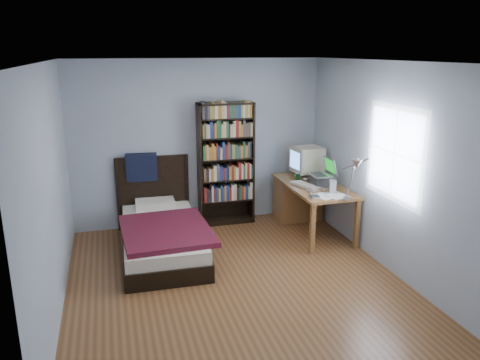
{
  "coord_description": "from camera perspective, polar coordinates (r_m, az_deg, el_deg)",
  "views": [
    {
      "loc": [
        -1.3,
        -4.78,
        2.62
      ],
      "look_at": [
        0.22,
        0.59,
        1.06
      ],
      "focal_mm": 35.0,
      "sensor_mm": 36.0,
      "label": 1
    }
  ],
  "objects": [
    {
      "name": "laptop",
      "position": [
        6.79,
        9.84,
        0.21
      ],
      "size": [
        0.32,
        0.33,
        0.41
      ],
      "color": "#2D2D30",
      "rests_on": "desk"
    },
    {
      "name": "mouse",
      "position": [
        7.06,
        7.92,
        0.11
      ],
      "size": [
        0.07,
        0.11,
        0.04
      ],
      "primitive_type": "ellipsoid",
      "color": "silver",
      "rests_on": "desk"
    },
    {
      "name": "bookshelf",
      "position": [
        7.12,
        -1.74,
        1.98
      ],
      "size": [
        0.84,
        0.3,
        1.87
      ],
      "color": "black",
      "rests_on": "floor"
    },
    {
      "name": "keyboard",
      "position": [
        6.73,
        8.1,
        -0.68
      ],
      "size": [
        0.35,
        0.54,
        0.05
      ],
      "primitive_type": "cube",
      "rotation": [
        0.0,
        0.07,
        0.32
      ],
      "color": "#BCB09C",
      "rests_on": "desk"
    },
    {
      "name": "phone_silver",
      "position": [
        6.51,
        8.35,
        -1.32
      ],
      "size": [
        0.08,
        0.1,
        0.02
      ],
      "primitive_type": "cube",
      "rotation": [
        0.0,
        0.0,
        0.55
      ],
      "color": "#B6B6BB",
      "rests_on": "desk"
    },
    {
      "name": "speaker",
      "position": [
        6.47,
        11.21,
        -0.81
      ],
      "size": [
        0.12,
        0.12,
        0.18
      ],
      "primitive_type": "cube",
      "rotation": [
        0.0,
        0.0,
        -0.34
      ],
      "color": "#939396",
      "rests_on": "desk"
    },
    {
      "name": "desk",
      "position": [
        7.32,
        7.49,
        -2.05
      ],
      "size": [
        0.75,
        1.53,
        0.73
      ],
      "color": "brown",
      "rests_on": "floor"
    },
    {
      "name": "bed",
      "position": [
        6.39,
        -9.58,
        -6.32
      ],
      "size": [
        1.14,
        2.12,
        1.16
      ],
      "color": "black",
      "rests_on": "floor"
    },
    {
      "name": "desk_lamp",
      "position": [
        5.72,
        13.92,
        1.45
      ],
      "size": [
        0.25,
        0.56,
        0.66
      ],
      "color": "#99999E",
      "rests_on": "desk"
    },
    {
      "name": "room",
      "position": [
        5.14,
        -0.3,
        0.21
      ],
      "size": [
        4.2,
        4.24,
        2.5
      ],
      "color": "brown",
      "rests_on": "ground"
    },
    {
      "name": "soda_can",
      "position": [
        7.02,
        7.04,
        0.37
      ],
      "size": [
        0.06,
        0.06,
        0.11
      ],
      "primitive_type": "cylinder",
      "color": "#0B3607",
      "rests_on": "desk"
    },
    {
      "name": "external_drive",
      "position": [
        6.26,
        9.07,
        -2.03
      ],
      "size": [
        0.11,
        0.11,
        0.02
      ],
      "primitive_type": "cube",
      "rotation": [
        0.0,
        0.0,
        -0.01
      ],
      "color": "#939396",
      "rests_on": "desk"
    },
    {
      "name": "crt_monitor",
      "position": [
        7.19,
        8.15,
        2.44
      ],
      "size": [
        0.45,
        0.42,
        0.48
      ],
      "color": "beige",
      "rests_on": "desk"
    },
    {
      "name": "phone_grey",
      "position": [
        6.38,
        8.74,
        -1.7
      ],
      "size": [
        0.05,
        0.09,
        0.02
      ],
      "primitive_type": "cube",
      "rotation": [
        0.0,
        0.0,
        -0.05
      ],
      "color": "#939396",
      "rests_on": "desk"
    }
  ]
}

